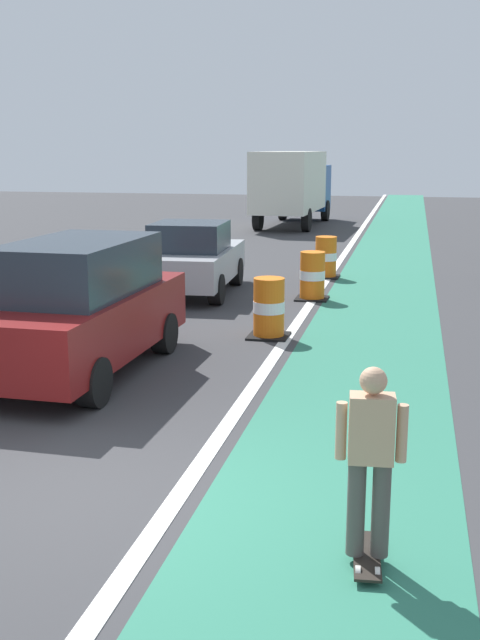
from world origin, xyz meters
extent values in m
plane|color=#38383A|center=(0.00, 0.00, 0.00)|extent=(100.00, 100.00, 0.00)
cube|color=#2D755B|center=(2.40, 12.00, 0.00)|extent=(2.50, 80.00, 0.01)
cube|color=silver|center=(0.90, 12.00, 0.01)|extent=(0.20, 80.00, 0.01)
cube|color=black|center=(2.79, -0.72, 0.07)|extent=(0.29, 0.82, 0.02)
cylinder|color=silver|center=(2.69, -0.46, 0.06)|extent=(0.05, 0.11, 0.11)
cylinder|color=silver|center=(2.84, -0.45, 0.06)|extent=(0.05, 0.11, 0.11)
cylinder|color=silver|center=(2.74, -0.98, 0.06)|extent=(0.05, 0.11, 0.11)
cylinder|color=silver|center=(2.89, -0.97, 0.06)|extent=(0.05, 0.11, 0.11)
cylinder|color=#514C47|center=(2.69, -0.73, 0.49)|extent=(0.15, 0.15, 0.82)
cylinder|color=#514C47|center=(2.89, -0.71, 0.49)|extent=(0.15, 0.15, 0.82)
cube|color=tan|center=(2.79, -0.72, 1.18)|extent=(0.38, 0.25, 0.56)
cylinder|color=tan|center=(2.55, -0.74, 1.15)|extent=(0.09, 0.09, 0.48)
cylinder|color=tan|center=(3.03, -0.69, 1.15)|extent=(0.09, 0.09, 0.48)
sphere|color=tan|center=(2.79, -0.72, 1.58)|extent=(0.22, 0.22, 0.22)
cube|color=maroon|center=(-1.79, 3.93, 0.79)|extent=(1.92, 4.63, 0.90)
cube|color=#232D38|center=(-1.79, 3.93, 1.64)|extent=(1.67, 2.88, 0.80)
cylinder|color=black|center=(-2.59, 5.37, 0.34)|extent=(0.29, 0.68, 0.68)
cylinder|color=black|center=(-0.95, 5.34, 0.34)|extent=(0.29, 0.68, 0.68)
cylinder|color=black|center=(-1.00, 2.49, 0.34)|extent=(0.29, 0.68, 0.68)
cube|color=#9EA0A5|center=(-2.00, 10.72, 0.70)|extent=(2.07, 4.20, 0.72)
cube|color=#232D38|center=(-1.99, 10.47, 1.38)|extent=(1.71, 1.81, 0.64)
cylinder|color=black|center=(-2.89, 11.95, 0.34)|extent=(0.32, 0.69, 0.68)
cylinder|color=black|center=(-1.25, 12.04, 0.34)|extent=(0.32, 0.69, 0.68)
cylinder|color=black|center=(-2.75, 9.41, 0.34)|extent=(0.32, 0.69, 0.68)
cylinder|color=black|center=(-1.11, 9.50, 0.34)|extent=(0.32, 0.69, 0.68)
cylinder|color=orange|center=(0.56, 6.82, 0.25)|extent=(0.56, 0.56, 0.42)
cylinder|color=white|center=(0.56, 6.82, 0.57)|extent=(0.57, 0.57, 0.21)
cylinder|color=orange|center=(0.56, 6.82, 0.88)|extent=(0.56, 0.56, 0.42)
cube|color=black|center=(0.56, 6.82, 0.02)|extent=(0.73, 0.73, 0.04)
cylinder|color=orange|center=(0.87, 10.56, 0.25)|extent=(0.56, 0.56, 0.42)
cylinder|color=white|center=(0.87, 10.56, 0.57)|extent=(0.57, 0.57, 0.21)
cylinder|color=orange|center=(0.87, 10.56, 0.88)|extent=(0.56, 0.56, 0.42)
cube|color=black|center=(0.87, 10.56, 0.02)|extent=(0.73, 0.73, 0.04)
cylinder|color=orange|center=(0.82, 13.68, 0.25)|extent=(0.56, 0.56, 0.42)
cylinder|color=white|center=(0.82, 13.68, 0.57)|extent=(0.57, 0.57, 0.21)
cylinder|color=orange|center=(0.82, 13.68, 0.88)|extent=(0.56, 0.56, 0.42)
cube|color=black|center=(0.82, 13.68, 0.02)|extent=(0.73, 0.73, 0.04)
cube|color=silver|center=(-2.24, 26.53, 1.98)|extent=(2.53, 5.69, 2.50)
cube|color=#19478C|center=(-2.08, 30.37, 1.53)|extent=(2.28, 1.99, 2.10)
cylinder|color=black|center=(-3.12, 30.22, 0.48)|extent=(0.34, 0.97, 0.96)
cylinder|color=black|center=(-1.06, 30.13, 0.48)|extent=(0.34, 0.97, 0.96)
cylinder|color=black|center=(-3.32, 25.17, 0.48)|extent=(0.34, 0.97, 0.96)
cylinder|color=black|center=(-1.26, 25.09, 0.48)|extent=(0.34, 0.97, 0.96)
camera|label=1|loc=(3.04, -6.61, 3.36)|focal=43.27mm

